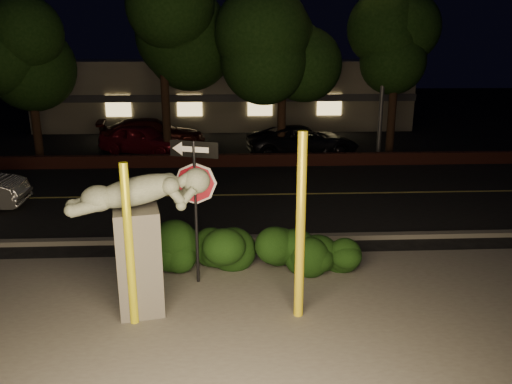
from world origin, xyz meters
TOP-DOWN VIEW (x-y plane):
  - ground at (0.00, 10.00)m, footprint 90.00×90.00m
  - patio at (0.00, -1.00)m, footprint 14.00×6.00m
  - road at (0.00, 7.00)m, footprint 80.00×8.00m
  - lane_marking at (0.00, 7.00)m, footprint 80.00×0.12m
  - curb at (0.00, 2.90)m, footprint 80.00×0.25m
  - brick_wall at (0.00, 11.30)m, footprint 40.00×0.35m
  - parking_lot at (0.00, 17.00)m, footprint 40.00×12.00m
  - building at (0.00, 24.99)m, footprint 22.00×10.20m
  - tree_far_a at (-8.00, 13.00)m, footprint 4.60×4.60m
  - tree_far_b at (-2.50, 13.20)m, footprint 5.20×5.20m
  - tree_far_c at (2.50, 12.80)m, footprint 4.80×4.80m
  - tree_far_d at (7.50, 13.30)m, footprint 4.40×4.40m
  - yellow_pole_left at (-1.45, -0.91)m, footprint 0.14×0.14m
  - yellow_pole_right at (1.42, -0.81)m, footprint 0.17×0.17m
  - signpost at (-0.44, 0.64)m, footprint 0.94×0.37m
  - sculpture at (-1.34, -0.49)m, footprint 2.44×1.10m
  - hedge_center at (-0.41, 1.30)m, footprint 2.22×1.13m
  - hedge_right at (1.73, 1.14)m, footprint 1.81×1.10m
  - hedge_far_right at (2.26, 0.89)m, footprint 1.61×1.23m
  - streetlight at (6.68, 13.01)m, footprint 1.47×0.43m
  - parked_car_red at (-3.74, 14.10)m, footprint 4.25×2.88m
  - parked_car_darkred at (-3.46, 15.34)m, footprint 5.32×2.85m
  - parked_car_dark at (3.49, 13.14)m, footprint 5.20×2.84m

SIDE VIEW (x-z plane):
  - ground at x=0.00m, z-range 0.00..0.00m
  - road at x=0.00m, z-range 0.00..0.01m
  - parking_lot at x=0.00m, z-range 0.00..0.01m
  - patio at x=0.00m, z-range 0.00..0.02m
  - lane_marking at x=0.00m, z-range 0.02..0.02m
  - curb at x=0.00m, z-range 0.00..0.12m
  - brick_wall at x=0.00m, z-range 0.00..0.50m
  - hedge_far_right at x=2.26m, z-range 0.00..1.00m
  - hedge_right at x=1.73m, z-range 0.00..1.13m
  - hedge_center at x=-0.41m, z-range 0.00..1.13m
  - parked_car_red at x=-3.74m, z-range 0.00..1.34m
  - parked_car_dark at x=3.49m, z-range 0.00..1.38m
  - parked_car_darkred at x=-3.46m, z-range 0.00..1.47m
  - yellow_pole_left at x=-1.45m, z-range 0.00..2.86m
  - sculpture at x=-1.34m, z-range 0.30..2.91m
  - yellow_pole_right at x=1.42m, z-range 0.00..3.32m
  - building at x=0.00m, z-range 0.00..4.00m
  - signpost at x=-0.44m, z-range 0.62..3.53m
  - tree_far_a at x=-8.00m, z-range 1.63..9.06m
  - tree_far_d at x=7.50m, z-range 1.71..9.13m
  - tree_far_c at x=2.50m, z-range 1.74..9.58m
  - streetlight at x=6.68m, z-range 0.93..10.68m
  - tree_far_b at x=-2.50m, z-range 1.85..10.26m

